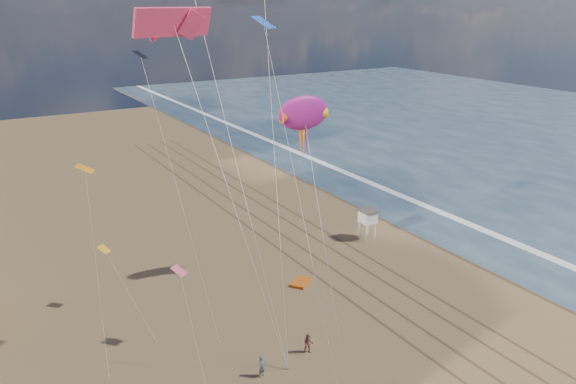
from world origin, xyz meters
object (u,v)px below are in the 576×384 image
object	(u,v)px
show_kite	(304,113)
kite_flyer_a	(262,366)
kite_flyer_b	(308,344)
lifeguard_stand	(368,217)
grounded_kite	(301,282)

from	to	relation	value
show_kite	kite_flyer_a	size ratio (longest dim) A/B	11.37
kite_flyer_b	kite_flyer_a	bearing A→B (deg)	-139.81
lifeguard_stand	show_kite	world-z (taller)	show_kite
kite_flyer_a	kite_flyer_b	xyz separation A→B (m)	(4.55, 0.73, -0.02)
show_kite	kite_flyer_b	world-z (taller)	show_kite
grounded_kite	kite_flyer_a	xyz separation A→B (m)	(-10.25, -10.94, 0.76)
grounded_kite	kite_flyer_b	size ratio (longest dim) A/B	1.33
grounded_kite	kite_flyer_b	distance (m)	11.71
kite_flyer_a	kite_flyer_b	distance (m)	4.61
lifeguard_stand	grounded_kite	world-z (taller)	lifeguard_stand
grounded_kite	kite_flyer_b	xyz separation A→B (m)	(-5.69, -10.21, 0.74)
kite_flyer_a	kite_flyer_b	world-z (taller)	kite_flyer_a
lifeguard_stand	show_kite	bearing A→B (deg)	-159.77
kite_flyer_a	lifeguard_stand	bearing A→B (deg)	11.23
kite_flyer_b	lifeguard_stand	bearing A→B (deg)	71.67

